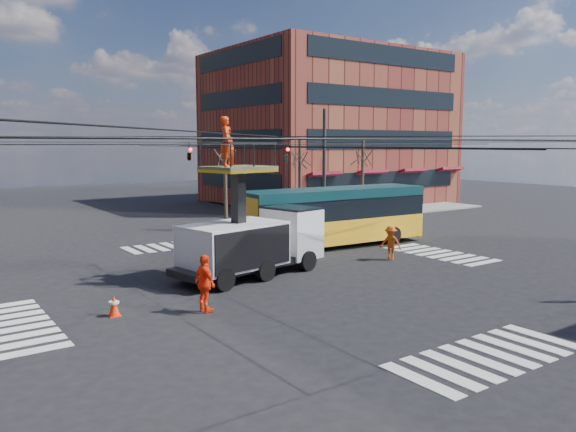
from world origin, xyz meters
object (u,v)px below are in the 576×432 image
Objects in this scene: utility_truck at (253,227)px; city_bus at (334,215)px; traffic_cone at (114,305)px; flagger at (391,243)px; worker_ground at (205,284)px.

city_bus is (7.16, 3.20, -0.37)m from utility_truck.
flagger is (13.89, 1.20, 0.47)m from traffic_cone.
worker_ground is at bearing -101.22° from flagger.
city_bus reaches higher than worker_ground.
flagger is at bearing 4.92° from traffic_cone.
traffic_cone is 0.37× the size of worker_ground.
worker_ground is at bearing -26.48° from traffic_cone.
city_bus is at bearing -61.96° from worker_ground.
flagger reaches higher than traffic_cone.
city_bus reaches higher than traffic_cone.
utility_truck is 5.67m from worker_ground.
utility_truck is at bearing -152.78° from city_bus.
traffic_cone is (-13.95, -5.58, -1.36)m from city_bus.
city_bus is 15.09m from traffic_cone.
utility_truck is at bearing -51.57° from worker_ground.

